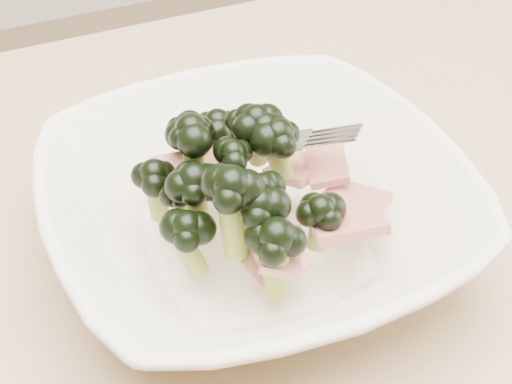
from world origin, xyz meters
TOP-DOWN VIEW (x-y plane):
  - dining_table at (0.00, 0.00)m, footprint 1.20×0.80m
  - broccoli_dish at (-0.01, 0.04)m, footprint 0.29×0.29m

SIDE VIEW (x-z plane):
  - dining_table at x=0.00m, z-range 0.28..1.03m
  - broccoli_dish at x=-0.01m, z-range 0.73..0.85m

